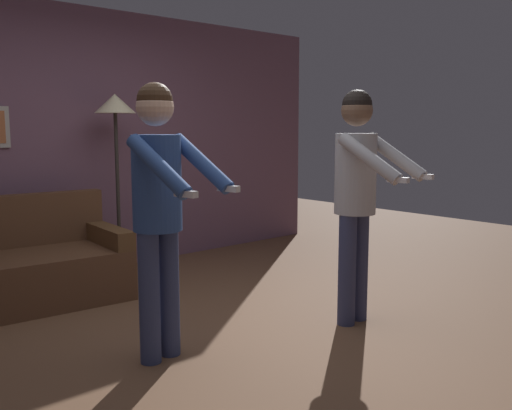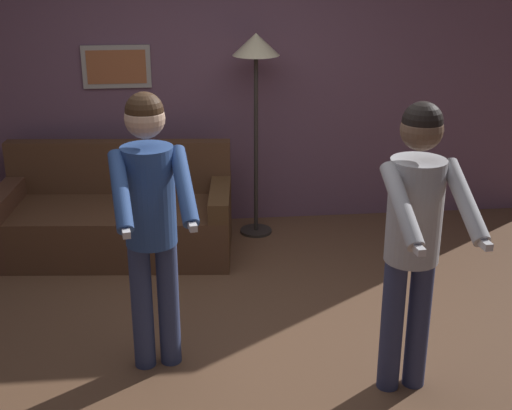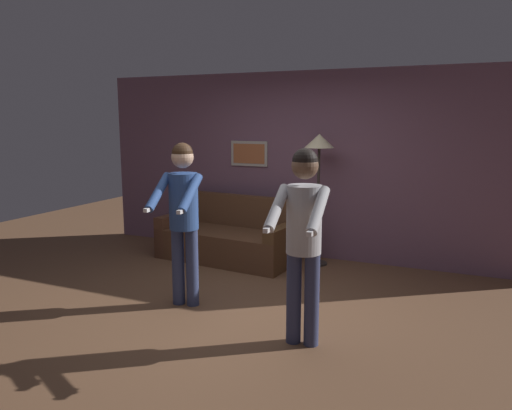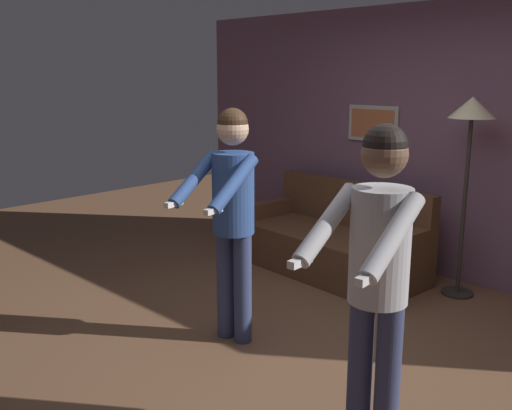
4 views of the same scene
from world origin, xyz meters
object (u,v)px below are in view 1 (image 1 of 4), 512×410
Objects in this scene: torchiere_lamp at (115,120)px; couch at (2,274)px; person_standing_left at (159,196)px; person_standing_right at (357,184)px.

couch is at bearing -166.99° from torchiere_lamp.
person_standing_left is (0.39, -1.74, 0.76)m from couch.
couch is 1.74m from torchiere_lamp.
person_standing_left is at bearing -77.50° from couch.
couch is 1.94m from person_standing_left.
torchiere_lamp is 2.23m from person_standing_left.
torchiere_lamp is at bearing 68.06° from person_standing_left.
person_standing_right is (0.62, -2.40, -0.47)m from torchiere_lamp.
person_standing_left is 1.00× the size of person_standing_right.
torchiere_lamp is at bearing 13.01° from couch.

